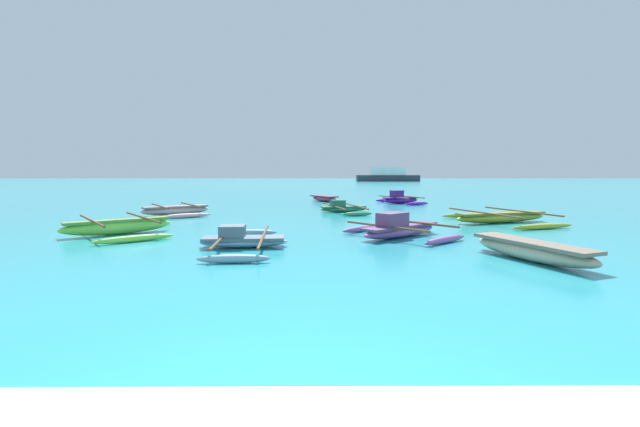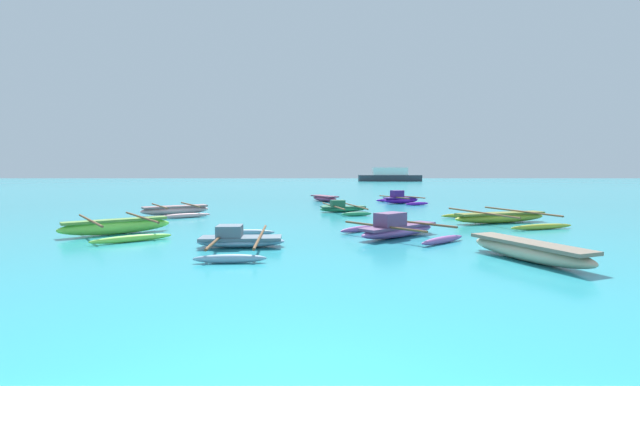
% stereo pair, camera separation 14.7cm
% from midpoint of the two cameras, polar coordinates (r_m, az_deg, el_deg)
% --- Properties ---
extents(moored_boat_0, '(4.16, 4.94, 0.46)m').
position_cam_midpoint_polar(moored_boat_0, '(18.35, 22.77, -0.46)').
color(moored_boat_0, '#A2A92F').
rests_on(moored_boat_0, ground_plane).
extents(moored_boat_1, '(2.95, 3.92, 0.83)m').
position_cam_midpoint_polar(moored_boat_1, '(27.51, 10.49, 1.91)').
color(moored_boat_1, '#641BAE').
rests_on(moored_boat_1, ground_plane).
extents(moored_boat_2, '(4.29, 4.64, 0.54)m').
position_cam_midpoint_polar(moored_boat_2, '(15.30, -25.59, -1.58)').
color(moored_boat_2, '#8BDF4B').
rests_on(moored_boat_2, ground_plane).
extents(moored_boat_3, '(2.39, 4.36, 0.59)m').
position_cam_midpoint_polar(moored_boat_3, '(11.68, -10.70, -3.47)').
color(moored_boat_3, '#789BB6').
rests_on(moored_boat_3, ground_plane).
extents(moored_boat_4, '(2.48, 4.66, 0.60)m').
position_cam_midpoint_polar(moored_boat_4, '(21.43, 2.88, 0.75)').
color(moored_boat_4, '#2A8F59').
rests_on(moored_boat_4, ground_plane).
extents(moored_boat_5, '(1.86, 3.28, 0.45)m').
position_cam_midpoint_polar(moored_boat_5, '(10.84, 26.04, -4.37)').
color(moored_boat_5, tan).
rests_on(moored_boat_5, ground_plane).
extents(moored_boat_6, '(3.73, 4.08, 0.48)m').
position_cam_midpoint_polar(moored_boat_6, '(21.03, -18.88, 0.43)').
color(moored_boat_6, '#E1A1A3').
rests_on(moored_boat_6, ground_plane).
extents(moored_boat_7, '(3.70, 3.83, 0.78)m').
position_cam_midpoint_polar(moored_boat_7, '(13.41, 10.24, -2.02)').
color(moored_boat_7, '#94549C').
rests_on(moored_boat_7, ground_plane).
extents(moored_boat_8, '(2.06, 2.60, 0.39)m').
position_cam_midpoint_polar(moored_boat_8, '(28.88, 0.41, 2.06)').
color(moored_boat_8, '#A13F67').
rests_on(moored_boat_8, ground_plane).
extents(distant_ferry, '(12.49, 2.75, 2.75)m').
position_cam_midpoint_polar(distant_ferry, '(87.35, 8.97, 4.99)').
color(distant_ferry, '#2D333D').
rests_on(distant_ferry, ground_plane).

